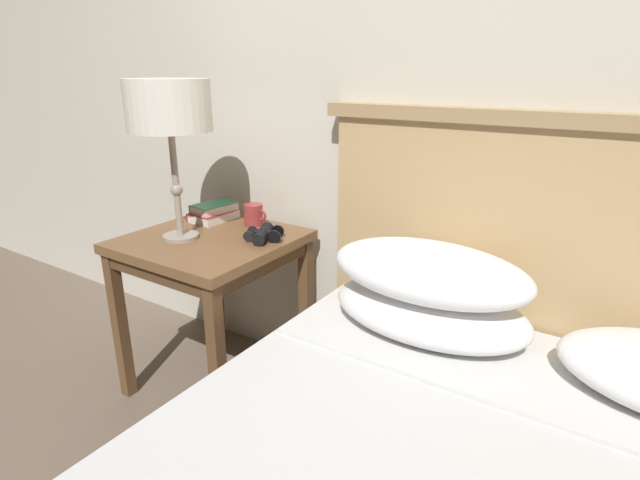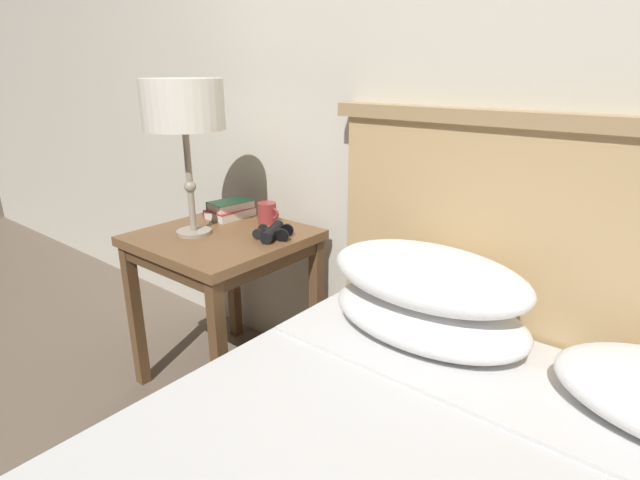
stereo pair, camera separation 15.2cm
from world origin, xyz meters
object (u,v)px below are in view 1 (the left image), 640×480
at_px(book_on_nightstand, 214,216).
at_px(coffee_mug, 254,215).
at_px(book_stacked_on_top, 214,207).
at_px(nightstand, 212,258).
at_px(binoculars_pair, 263,234).
at_px(table_lamp, 169,109).

xyz_separation_m(book_on_nightstand, coffee_mug, (0.19, 0.04, 0.02)).
height_order(book_stacked_on_top, coffee_mug, coffee_mug).
xyz_separation_m(nightstand, binoculars_pair, (0.19, 0.09, 0.11)).
height_order(nightstand, binoculars_pair, binoculars_pair).
bearing_deg(nightstand, book_on_nightstand, 131.26).
height_order(table_lamp, book_stacked_on_top, table_lamp).
relative_size(table_lamp, binoculars_pair, 3.48).
bearing_deg(book_stacked_on_top, coffee_mug, 9.52).
relative_size(book_on_nightstand, binoculars_pair, 1.17).
distance_m(table_lamp, book_on_nightstand, 0.51).
relative_size(nightstand, book_on_nightstand, 3.37).
distance_m(book_on_nightstand, binoculars_pair, 0.35).
bearing_deg(binoculars_pair, table_lamp, -149.58).
bearing_deg(table_lamp, nightstand, 42.03).
distance_m(table_lamp, book_stacked_on_top, 0.48).
height_order(nightstand, book_on_nightstand, book_on_nightstand).
distance_m(nightstand, book_on_nightstand, 0.25).
distance_m(book_on_nightstand, coffee_mug, 0.19).
bearing_deg(nightstand, coffee_mug, 78.75).
height_order(book_on_nightstand, coffee_mug, coffee_mug).
distance_m(nightstand, binoculars_pair, 0.23).
bearing_deg(table_lamp, book_on_nightstand, 106.10).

